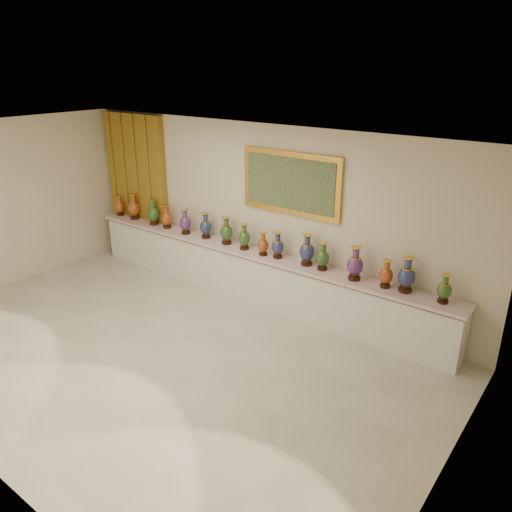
{
  "coord_description": "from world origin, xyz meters",
  "views": [
    {
      "loc": [
        4.87,
        -4.01,
        3.92
      ],
      "look_at": [
        0.54,
        1.7,
        1.1
      ],
      "focal_mm": 35.0,
      "sensor_mm": 36.0,
      "label": 1
    }
  ],
  "objects_px": {
    "vase_0": "(120,207)",
    "counter": "(251,275)",
    "vase_2": "(153,214)",
    "vase_1": "(134,208)"
  },
  "relations": [
    {
      "from": "vase_0",
      "to": "counter",
      "type": "bearing_deg",
      "value": 0.16
    },
    {
      "from": "counter",
      "to": "vase_2",
      "type": "height_order",
      "value": "vase_2"
    },
    {
      "from": "counter",
      "to": "vase_2",
      "type": "bearing_deg",
      "value": -179.57
    },
    {
      "from": "vase_1",
      "to": "vase_2",
      "type": "height_order",
      "value": "vase_1"
    },
    {
      "from": "vase_1",
      "to": "vase_2",
      "type": "relative_size",
      "value": 1.02
    },
    {
      "from": "vase_0",
      "to": "vase_2",
      "type": "distance_m",
      "value": 1.04
    },
    {
      "from": "vase_1",
      "to": "vase_2",
      "type": "xyz_separation_m",
      "value": [
        0.6,
        -0.03,
        -0.01
      ]
    },
    {
      "from": "counter",
      "to": "vase_1",
      "type": "relative_size",
      "value": 14.27
    },
    {
      "from": "counter",
      "to": "vase_0",
      "type": "bearing_deg",
      "value": -179.84
    },
    {
      "from": "counter",
      "to": "vase_1",
      "type": "xyz_separation_m",
      "value": [
        -3.01,
        0.01,
        0.69
      ]
    }
  ]
}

